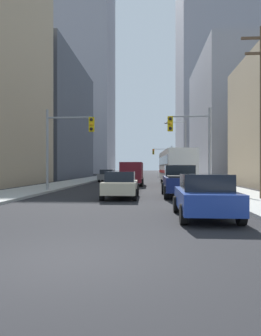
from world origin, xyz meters
TOP-DOWN VIEW (x-y plane):
  - ground_plane at (0.00, 0.00)m, footprint 400.00×400.00m
  - sidewalk_left at (-7.11, 50.00)m, footprint 3.69×160.00m
  - sidewalk_right at (7.11, 50.00)m, footprint 3.69×160.00m
  - city_bus at (4.19, 26.25)m, footprint 2.94×11.59m
  - pickup_truck_navy at (3.50, 13.64)m, footprint 2.20×5.42m
  - cargo_van_maroon at (-0.11, 25.28)m, footprint 2.16×5.23m
  - sedan_blue at (3.53, 5.32)m, footprint 1.95×4.22m
  - sedan_beige at (-0.02, 12.20)m, footprint 1.95×4.22m
  - sedan_grey at (-3.61, 33.24)m, footprint 1.95×4.26m
  - traffic_signal_near_left at (-4.36, 17.04)m, footprint 3.56×0.44m
  - traffic_signal_near_right at (4.59, 17.04)m, footprint 3.06×0.44m
  - traffic_signal_far_right at (4.22, 56.39)m, footprint 3.85×0.44m
  - street_lamp_right at (5.53, 33.13)m, footprint 2.68×0.32m
  - building_left_mid_office at (-17.85, 47.03)m, footprint 15.31×25.75m
  - building_left_far_tower at (-20.05, 93.48)m, footprint 19.26×21.11m
  - building_right_mid_block at (19.96, 48.62)m, footprint 20.37×23.77m
  - building_right_far_highrise at (19.93, 86.49)m, footprint 19.90×25.60m

SIDE VIEW (x-z plane):
  - ground_plane at x=0.00m, z-range 0.00..0.00m
  - sidewalk_left at x=-7.11m, z-range 0.00..0.15m
  - sidewalk_right at x=7.11m, z-range 0.00..0.15m
  - sedan_blue at x=3.53m, z-range 0.01..1.53m
  - sedan_beige at x=-0.02m, z-range 0.01..1.53m
  - sedan_grey at x=-3.61m, z-range 0.01..1.53m
  - pickup_truck_navy at x=3.50m, z-range -0.02..1.88m
  - cargo_van_maroon at x=-0.11m, z-range 0.16..2.42m
  - city_bus at x=4.19m, z-range 0.23..3.63m
  - traffic_signal_near_right at x=4.59m, z-range 1.01..7.01m
  - traffic_signal_near_left at x=-4.36m, z-range 1.03..7.03m
  - traffic_signal_far_right at x=4.22m, z-range 1.05..7.05m
  - street_lamp_right at x=5.53m, z-range 0.82..8.32m
  - building_left_mid_office at x=-17.85m, z-range 0.00..19.60m
  - building_right_mid_block at x=19.96m, z-range 0.00..20.07m
  - building_left_far_tower at x=-20.05m, z-range 0.00..61.16m
  - building_right_far_highrise at x=19.93m, z-range 0.00..71.54m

